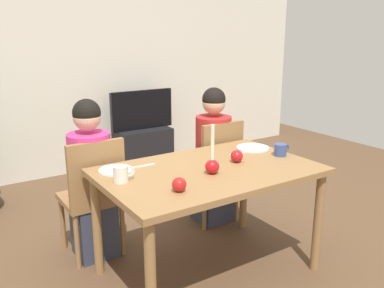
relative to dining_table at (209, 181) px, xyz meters
name	(u,v)px	position (x,y,z in m)	size (l,w,h in m)	color
ground_plane	(208,270)	(0.00, 0.00, -0.67)	(7.68, 7.68, 0.00)	brown
back_wall	(76,60)	(0.00, 2.60, 0.63)	(6.40, 0.10, 2.60)	beige
dining_table	(209,181)	(0.00, 0.00, 0.00)	(1.40, 0.90, 0.75)	olive
chair_left	(93,191)	(-0.57, 0.61, -0.15)	(0.40, 0.40, 0.90)	olive
chair_right	(215,166)	(0.50, 0.61, -0.15)	(0.40, 0.40, 0.90)	olive
person_left_child	(91,182)	(-0.57, 0.64, -0.10)	(0.30, 0.30, 1.17)	#33384C
person_right_child	(213,158)	(0.50, 0.64, -0.10)	(0.30, 0.30, 1.17)	#33384C
tv_stand	(143,148)	(0.66, 2.30, -0.43)	(0.64, 0.40, 0.48)	black
tv	(142,110)	(0.66, 2.30, 0.04)	(0.79, 0.05, 0.46)	black
candle_centerpiece	(212,164)	(-0.04, -0.09, 0.15)	(0.09, 0.09, 0.32)	red
plate_left	(116,170)	(-0.53, 0.29, 0.09)	(0.22, 0.22, 0.01)	white
plate_right	(253,148)	(0.55, 0.20, 0.09)	(0.25, 0.25, 0.01)	silver
mug_left	(121,174)	(-0.57, 0.08, 0.13)	(0.13, 0.09, 0.10)	silver
mug_right	(281,150)	(0.60, -0.04, 0.13)	(0.13, 0.09, 0.09)	#33477F
fork_left	(142,166)	(-0.35, 0.27, 0.09)	(0.18, 0.01, 0.01)	silver
fork_right	(240,153)	(0.39, 0.16, 0.09)	(0.18, 0.01, 0.01)	silver
apple_near_candle	(237,156)	(0.24, 0.01, 0.13)	(0.09, 0.09, 0.09)	#B3171C
apple_by_left_plate	(179,184)	(-0.37, -0.23, 0.12)	(0.08, 0.08, 0.08)	red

